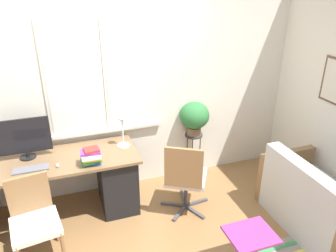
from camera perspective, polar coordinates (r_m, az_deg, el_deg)
name	(u,v)px	position (r m, az deg, el deg)	size (l,w,h in m)	color
ground_plane	(117,222)	(3.90, -8.85, -16.25)	(14.00, 14.00, 0.00)	olive
wall_back_with_window	(97,88)	(3.91, -12.24, 6.42)	(9.00, 0.12, 2.70)	white
wall_right_with_picture	(321,86)	(4.33, 25.10, 6.38)	(0.08, 9.00, 2.70)	white
desk	(47,189)	(3.93, -20.36, -10.18)	(2.04, 0.68, 0.74)	brown
monitor	(24,138)	(3.79, -23.77, -1.90)	(0.54, 0.17, 0.46)	black
keyboard	(31,169)	(3.65, -22.79, -6.93)	(0.35, 0.13, 0.02)	slate
mouse	(57,165)	(3.61, -18.70, -6.51)	(0.03, 0.06, 0.03)	silver
desk_lamp	(122,129)	(3.76, -7.93, -0.44)	(0.15, 0.15, 0.38)	white
book_stack	(91,156)	(3.51, -13.22, -5.15)	(0.22, 0.18, 0.19)	#2851B2
desk_chair_wooden	(34,219)	(3.44, -22.29, -14.75)	(0.49, 0.50, 0.84)	olive
office_chair_swivel	(185,177)	(3.74, 3.01, -8.92)	(0.60, 0.62, 0.92)	#47474C
couch_loveseat	(316,205)	(3.97, 24.40, -12.47)	(0.74, 1.28, 0.82)	beige
plant_stand	(193,140)	(4.37, 4.46, -2.49)	(0.24, 0.24, 0.64)	#333338
potted_plant	(194,116)	(4.22, 4.61, 1.68)	(0.39, 0.39, 0.44)	brown
folding_stool	(251,237)	(3.22, 14.18, -18.21)	(0.43, 0.36, 0.43)	#93337A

